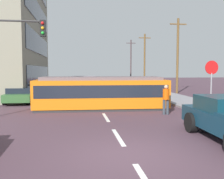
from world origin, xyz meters
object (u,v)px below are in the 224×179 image
object	(u,v)px
parked_sedan_far	(39,89)
utility_pole_far	(145,59)
city_bus	(85,85)
streetcar_tram	(101,92)
utility_pole_mid	(178,54)
stop_sign	(211,76)
pedestrian_crossing	(166,98)
utility_pole_distant	(131,61)
parked_sedan_mid	(22,94)
traffic_light_mast	(9,47)

from	to	relation	value
parked_sedan_far	utility_pole_far	world-z (taller)	utility_pole_far
city_bus	parked_sedan_far	distance (m)	4.55
streetcar_tram	utility_pole_far	world-z (taller)	utility_pole_far
city_bus	utility_pole_mid	size ratio (longest dim) A/B	0.71
stop_sign	streetcar_tram	bearing A→B (deg)	152.20
parked_sedan_far	utility_pole_far	distance (m)	18.37
pedestrian_crossing	utility_pole_far	xyz separation A→B (m)	(5.19, 23.74, 3.15)
parked_sedan_far	utility_pole_far	xyz separation A→B (m)	(13.83, 11.58, 3.46)
pedestrian_crossing	stop_sign	bearing A→B (deg)	-11.77
parked_sedan_far	utility_pole_mid	world-z (taller)	utility_pole_mid
streetcar_tram	utility_pole_distant	world-z (taller)	utility_pole_distant
utility_pole_far	utility_pole_distant	xyz separation A→B (m)	(0.06, 9.93, 0.12)
stop_sign	utility_pole_distant	bearing A→B (deg)	85.24
streetcar_tram	utility_pole_distant	bearing A→B (deg)	74.46
city_bus	utility_pole_distant	distance (m)	24.36
city_bus	parked_sedan_far	xyz separation A→B (m)	(-4.47, 0.72, -0.43)
pedestrian_crossing	city_bus	bearing A→B (deg)	110.03
parked_sedan_far	utility_pole_distant	world-z (taller)	utility_pole_distant
streetcar_tram	utility_pole_distant	size ratio (longest dim) A/B	1.05
parked_sedan_mid	utility_pole_distant	distance (m)	30.92
pedestrian_crossing	parked_sedan_far	world-z (taller)	pedestrian_crossing
parked_sedan_far	pedestrian_crossing	bearing A→B (deg)	-54.61
traffic_light_mast	utility_pole_far	xyz separation A→B (m)	(13.57, 23.67, 0.43)
stop_sign	traffic_light_mast	distance (m)	10.90
utility_pole_mid	utility_pole_far	xyz separation A→B (m)	(-0.51, 11.36, -0.03)
parked_sedan_mid	stop_sign	world-z (taller)	stop_sign
streetcar_tram	stop_sign	bearing A→B (deg)	-27.80
utility_pole_mid	utility_pole_far	size ratio (longest dim) A/B	1.01
streetcar_tram	parked_sedan_far	xyz separation A→B (m)	(-5.24, 9.60, -0.45)
utility_pole_mid	streetcar_tram	bearing A→B (deg)	-132.82
pedestrian_crossing	utility_pole_distant	world-z (taller)	utility_pole_distant
city_bus	stop_sign	bearing A→B (deg)	-61.16
city_bus	pedestrian_crossing	world-z (taller)	city_bus
pedestrian_crossing	stop_sign	world-z (taller)	stop_sign
streetcar_tram	parked_sedan_far	world-z (taller)	streetcar_tram
city_bus	utility_pole_far	distance (m)	15.76
parked_sedan_mid	parked_sedan_far	size ratio (longest dim) A/B	0.99
streetcar_tram	utility_pole_far	bearing A→B (deg)	67.91
city_bus	utility_pole_far	world-z (taller)	utility_pole_far
parked_sedan_mid	utility_pole_distant	bearing A→B (deg)	62.15
streetcar_tram	city_bus	world-z (taller)	streetcar_tram
city_bus	stop_sign	distance (m)	13.68
pedestrian_crossing	utility_pole_far	distance (m)	24.51
traffic_light_mast	streetcar_tram	bearing A→B (deg)	26.61
traffic_light_mast	utility_pole_far	size ratio (longest dim) A/B	0.67
pedestrian_crossing	utility_pole_far	world-z (taller)	utility_pole_far
pedestrian_crossing	parked_sedan_mid	bearing A→B (deg)	144.37
city_bus	stop_sign	xyz separation A→B (m)	(6.57, -11.94, 1.14)
streetcar_tram	stop_sign	world-z (taller)	stop_sign
parked_sedan_far	parked_sedan_mid	bearing A→B (deg)	-94.67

